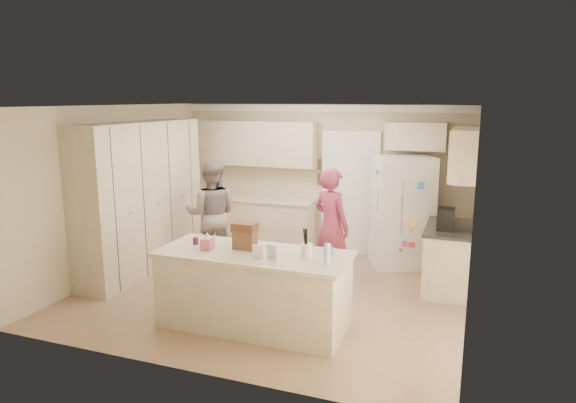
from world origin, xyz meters
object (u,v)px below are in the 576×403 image
(refrigerator, at_px, (402,212))
(teen_boy, at_px, (212,214))
(tissue_box, at_px, (207,244))
(dollhouse_body, at_px, (245,240))
(island_base, at_px, (254,291))
(teen_girl, at_px, (331,226))
(utensil_crock, at_px, (307,250))
(coffee_maker, at_px, (446,219))

(refrigerator, height_order, teen_boy, refrigerator)
(tissue_box, bearing_deg, dollhouse_body, 26.57)
(tissue_box, bearing_deg, island_base, 10.30)
(teen_boy, xyz_separation_m, teen_girl, (1.99, -0.02, -0.02))
(island_base, relative_size, utensil_crock, 14.67)
(refrigerator, height_order, coffee_maker, refrigerator)
(island_base, bearing_deg, teen_boy, 130.50)
(coffee_maker, relative_size, teen_boy, 0.17)
(tissue_box, distance_m, teen_girl, 2.13)
(utensil_crock, distance_m, teen_girl, 1.74)
(coffee_maker, xyz_separation_m, teen_boy, (-3.58, -0.11, -0.19))
(utensil_crock, relative_size, teen_boy, 0.09)
(coffee_maker, distance_m, island_base, 2.87)
(refrigerator, xyz_separation_m, coffee_maker, (0.73, -1.01, 0.17))
(island_base, bearing_deg, utensil_crock, 4.40)
(tissue_box, bearing_deg, refrigerator, 58.24)
(coffee_maker, distance_m, tissue_box, 3.28)
(teen_boy, distance_m, teen_girl, 1.99)
(refrigerator, relative_size, teen_boy, 1.03)
(dollhouse_body, bearing_deg, island_base, -33.69)
(utensil_crock, relative_size, dollhouse_body, 0.58)
(refrigerator, height_order, tissue_box, refrigerator)
(utensil_crock, xyz_separation_m, dollhouse_body, (-0.80, 0.05, 0.04))
(teen_boy, bearing_deg, utensil_crock, 121.78)
(tissue_box, relative_size, dollhouse_body, 0.54)
(island_base, relative_size, dollhouse_body, 8.46)
(refrigerator, bearing_deg, utensil_crock, -127.12)
(teen_boy, bearing_deg, refrigerator, -178.02)
(utensil_crock, bearing_deg, teen_boy, 141.39)
(tissue_box, bearing_deg, utensil_crock, 7.13)
(coffee_maker, xyz_separation_m, teen_girl, (-1.59, -0.13, -0.21))
(refrigerator, distance_m, coffee_maker, 1.26)
(coffee_maker, distance_m, dollhouse_body, 2.84)
(refrigerator, height_order, dollhouse_body, refrigerator)
(coffee_maker, distance_m, utensil_crock, 2.32)
(coffee_maker, distance_m, teen_girl, 1.61)
(coffee_maker, relative_size, dollhouse_body, 1.15)
(utensil_crock, height_order, tissue_box, utensil_crock)
(teen_boy, bearing_deg, island_base, 110.89)
(island_base, height_order, teen_girl, teen_girl)
(refrigerator, bearing_deg, tissue_box, -145.79)
(refrigerator, relative_size, utensil_crock, 12.00)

